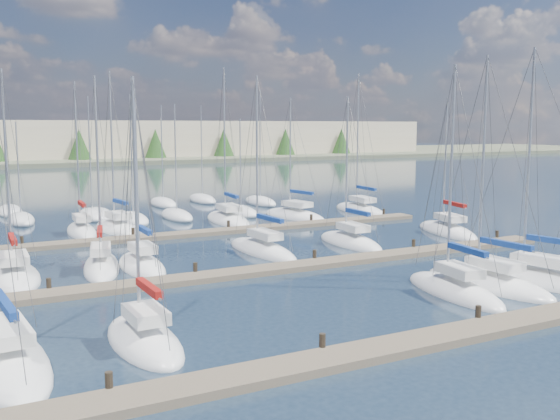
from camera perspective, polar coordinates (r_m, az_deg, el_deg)
name	(u,v)px	position (r m, az deg, el deg)	size (l,w,h in m)	color
ground	(104,198)	(78.62, -15.75, 1.07)	(400.00, 400.00, 0.00)	#213142
dock_near	(420,342)	(25.88, 12.68, -11.66)	(44.00, 1.93, 1.10)	#6B5E4C
dock_mid	(264,270)	(37.20, -1.45, -5.51)	(44.00, 1.93, 1.10)	#6B5E4C
dock_far	(186,234)	(49.90, -8.57, -2.20)	(44.00, 1.93, 1.10)	#6B5E4C
sailboat_c	(144,340)	(25.88, -12.31, -11.57)	(2.61, 6.61, 11.29)	white
sailboat_d	(454,291)	(33.76, 15.64, -7.11)	(3.23, 7.74, 12.47)	white
sailboat_b	(3,358)	(25.64, -23.97, -12.29)	(3.70, 9.61, 12.83)	white
sailboat_r	(360,210)	(63.84, 7.34, 0.00)	(3.41, 9.20, 14.61)	white
sailboat_e	(488,283)	(35.82, 18.48, -6.38)	(3.30, 8.40, 13.10)	white
sailboat_i	(101,267)	(39.42, -16.01, -4.99)	(3.64, 7.69, 12.36)	white
sailboat_o	(117,228)	(53.64, -14.65, -1.64)	(3.55, 7.63, 13.87)	white
sailboat_f	(536,280)	(37.59, 22.38, -5.92)	(4.71, 9.98, 13.61)	white
sailboat_q	(295,216)	(59.37, 1.34, -0.53)	(4.28, 8.67, 12.05)	white
sailboat_l	(350,242)	(46.20, 6.44, -2.93)	(2.62, 7.51, 11.51)	white
sailboat_p	(228,220)	(57.04, -4.79, -0.88)	(3.64, 8.91, 14.60)	white
sailboat_n	(82,231)	(53.05, -17.69, -1.84)	(2.41, 7.13, 12.93)	white
sailboat_j	(142,266)	(39.13, -12.52, -4.99)	(2.43, 6.75, 11.61)	white
sailboat_h	(14,277)	(38.46, -23.17, -5.67)	(2.92, 7.41, 12.53)	white
sailboat_m	(447,231)	(52.49, 15.03, -1.87)	(4.45, 8.65, 11.64)	white
sailboat_k	(262,250)	(42.92, -1.64, -3.68)	(2.73, 8.45, 12.77)	white
distant_boats	(95,214)	(61.94, -16.57, -0.39)	(36.93, 20.75, 13.30)	#9EA0A5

